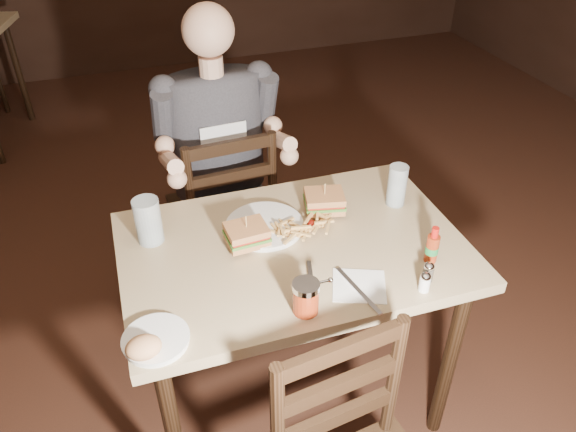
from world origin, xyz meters
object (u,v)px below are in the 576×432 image
object	(u,v)px
dinner_plate	(265,227)
glass_right	(397,185)
hot_sauce	(433,244)
glass_left	(148,221)
main_table	(293,268)
diner	(218,122)
syrup_dispenser	(306,297)
chair_far	(223,212)
side_plate	(156,341)

from	to	relation	value
dinner_plate	glass_right	xyz separation A→B (m)	(0.47, -0.01, 0.07)
hot_sauce	glass_right	bearing A→B (deg)	81.99
glass_left	glass_right	xyz separation A→B (m)	(0.83, -0.07, -0.00)
dinner_plate	hot_sauce	bearing A→B (deg)	-36.54
main_table	diner	xyz separation A→B (m)	(-0.08, 0.65, 0.23)
glass_right	syrup_dispenser	distance (m)	0.61
chair_far	glass_left	bearing A→B (deg)	54.08
diner	syrup_dispenser	distance (m)	0.94
glass_right	hot_sauce	world-z (taller)	glass_right
chair_far	side_plate	distance (m)	1.08
glass_left	syrup_dispenser	bearing A→B (deg)	-51.79
glass_right	side_plate	size ratio (longest dim) A/B	0.87
side_plate	hot_sauce	bearing A→B (deg)	3.86
dinner_plate	hot_sauce	xyz separation A→B (m)	(0.43, -0.32, 0.06)
main_table	glass_left	bearing A→B (deg)	157.63
side_plate	syrup_dispenser	bearing A→B (deg)	-2.63
chair_far	syrup_dispenser	distance (m)	1.05
glass_right	hot_sauce	bearing A→B (deg)	-98.01
glass_right	side_plate	distance (m)	0.95
diner	side_plate	world-z (taller)	diner
main_table	glass_left	size ratio (longest dim) A/B	7.14
chair_far	main_table	bearing A→B (deg)	93.29
dinner_plate	glass_left	world-z (taller)	glass_left
glass_left	hot_sauce	size ratio (longest dim) A/B	1.22
chair_far	syrup_dispenser	world-z (taller)	chair_far
syrup_dispenser	side_plate	world-z (taller)	syrup_dispenser
dinner_plate	glass_left	size ratio (longest dim) A/B	1.63
chair_far	dinner_plate	distance (m)	0.67
main_table	hot_sauce	size ratio (longest dim) A/B	8.73
main_table	syrup_dispenser	xyz separation A→B (m)	(-0.06, -0.28, 0.14)
diner	side_plate	size ratio (longest dim) A/B	5.19
chair_far	hot_sauce	xyz separation A→B (m)	(0.45, -0.90, 0.38)
diner	side_plate	bearing A→B (deg)	-116.28
glass_left	dinner_plate	bearing A→B (deg)	-9.33
main_table	glass_right	bearing A→B (deg)	14.30
main_table	diner	bearing A→B (deg)	96.86
main_table	side_plate	bearing A→B (deg)	-150.77
diner	glass_left	world-z (taller)	diner
syrup_dispenser	side_plate	size ratio (longest dim) A/B	0.58
dinner_plate	glass_right	size ratio (longest dim) A/B	1.68
hot_sauce	chair_far	bearing A→B (deg)	116.51
syrup_dispenser	side_plate	xyz separation A→B (m)	(-0.40, 0.02, -0.04)
dinner_plate	glass_left	bearing A→B (deg)	170.67
hot_sauce	side_plate	size ratio (longest dim) A/B	0.73
syrup_dispenser	chair_far	bearing A→B (deg)	92.01
glass_left	syrup_dispenser	world-z (taller)	glass_left
diner	dinner_plate	bearing A→B (deg)	-91.25
diner	glass_right	size ratio (longest dim) A/B	5.96
chair_far	glass_right	xyz separation A→B (m)	(0.49, -0.59, 0.40)
diner	main_table	bearing A→B (deg)	-86.48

